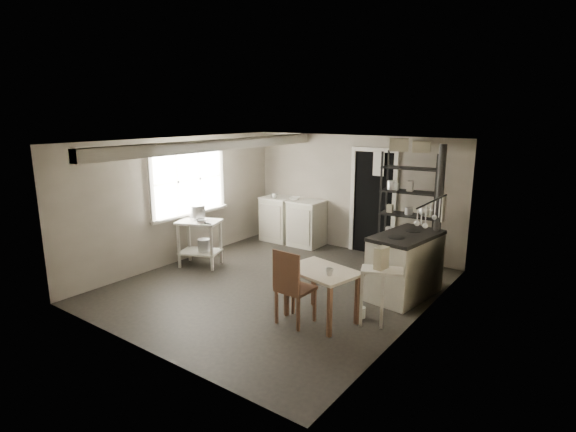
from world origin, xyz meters
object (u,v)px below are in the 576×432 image
Objects in this scene: prep_table at (200,244)px; stockpot at (197,213)px; base_cabinets at (292,221)px; chair at (296,288)px; stove at (405,268)px; work_table at (321,293)px; flour_sack at (395,252)px; shelf_rack at (408,215)px.

stockpot is at bearing 146.61° from prep_table.
base_cabinets is 1.41× the size of chair.
work_table is (-0.59, -1.44, -0.06)m from stove.
shelf_rack is at bearing -0.30° from flour_sack.
work_table is at bearing -12.29° from stockpot.
chair is at bearing -17.32° from prep_table.
flour_sack is at bearing -2.32° from base_cabinets.
stockpot is at bearing -160.72° from stove.
stockpot is 0.32× the size of work_table.
chair reaches higher than stove.
chair is (2.23, -3.05, 0.02)m from base_cabinets.
base_cabinets is at bearing 178.46° from flour_sack.
stockpot is (-0.13, 0.08, 0.54)m from prep_table.
chair reaches higher than base_cabinets.
shelf_rack is at bearing 117.92° from stove.
work_table is at bearing 50.86° from chair.
stockpot reaches higher than chair.
stove reaches higher than flour_sack.
chair is at bearing -101.94° from shelf_rack.
base_cabinets reaches higher than work_table.
chair is at bearing -18.13° from stockpot.
prep_table is at bearing -142.90° from flour_sack.
stove is 1.32× the size of work_table.
chair is (2.71, -0.84, 0.08)m from prep_table.
base_cabinets is 0.70× the size of shelf_rack.
flour_sack is (-0.11, 2.72, -0.14)m from work_table.
flour_sack is at bearing 37.10° from prep_table.
base_cabinets is at bearing 73.98° from stockpot.
stove is at bearing 13.66° from prep_table.
shelf_rack reaches higher than base_cabinets.
stove is (3.05, -1.35, -0.02)m from base_cabinets.
work_table is (2.94, -0.58, -0.02)m from prep_table.
stockpot is 3.19m from work_table.
stockpot is at bearing -145.19° from flour_sack.
stockpot reaches higher than flour_sack.
work_table reaches higher than flour_sack.
prep_table is 0.82× the size of chair.
chair is (2.83, -0.93, -0.45)m from stockpot.
stove is 1.89m from chair.
stove is (3.65, 0.77, -0.50)m from stockpot.
work_table is 0.91× the size of chair.
shelf_rack is 2.21× the size of work_table.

